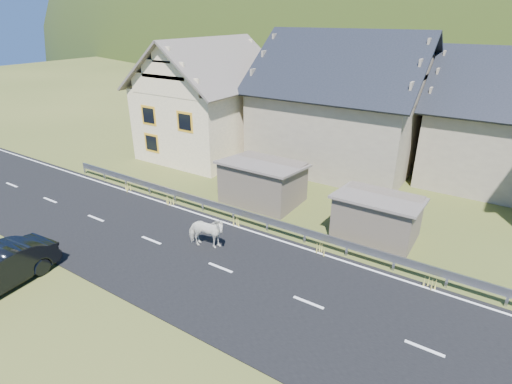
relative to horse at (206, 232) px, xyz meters
The scene contains 11 objects.
ground 1.92m from the horse, 32.25° to the right, with size 160.00×160.00×0.00m, color #2F3E15.
road 1.91m from the horse, 32.25° to the right, with size 60.00×7.00×0.04m, color black.
lane_markings 1.90m from the horse, 32.25° to the right, with size 60.00×6.60×0.01m, color silver.
guardrail 3.13m from the horse, 61.66° to the left, with size 28.10×0.09×0.75m.
shed_left 5.60m from the horse, 95.32° to the left, with size 4.30×3.30×2.40m, color #6A5C50.
shed_right 7.84m from the horse, 40.26° to the left, with size 3.80×2.90×2.20m, color #6A5C50.
house_cream 14.41m from the horse, 127.61° to the left, with size 7.80×9.80×8.30m.
house_stone_a 14.59m from the horse, 88.04° to the left, with size 10.80×9.80×8.90m.
mountain 180.38m from the horse, 87.93° to the left, with size 440.00×280.00×260.00m, color #1C3111.
conifer_patch 121.60m from the horse, 116.14° to the left, with size 76.00×50.00×28.00m, color black.
horse is the anchor object (origin of this frame).
Camera 1 is at (8.65, -10.71, 9.58)m, focal length 28.00 mm.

